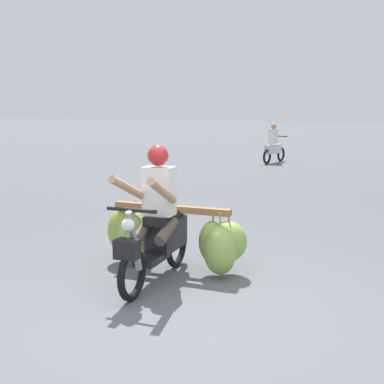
% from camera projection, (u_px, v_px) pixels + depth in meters
% --- Properties ---
extents(ground_plane, '(120.00, 120.00, 0.00)m').
position_uv_depth(ground_plane, '(187.00, 314.00, 4.96)').
color(ground_plane, '#56595E').
extents(motorbike_main_loaded, '(1.87, 1.76, 1.58)m').
position_uv_depth(motorbike_main_loaded, '(167.00, 233.00, 6.15)').
color(motorbike_main_loaded, black).
rests_on(motorbike_main_loaded, ground).
extents(motorbike_distant_ahead_left, '(0.57, 1.60, 1.40)m').
position_uv_depth(motorbike_distant_ahead_left, '(273.00, 147.00, 18.00)').
color(motorbike_distant_ahead_left, black).
rests_on(motorbike_distant_ahead_left, ground).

